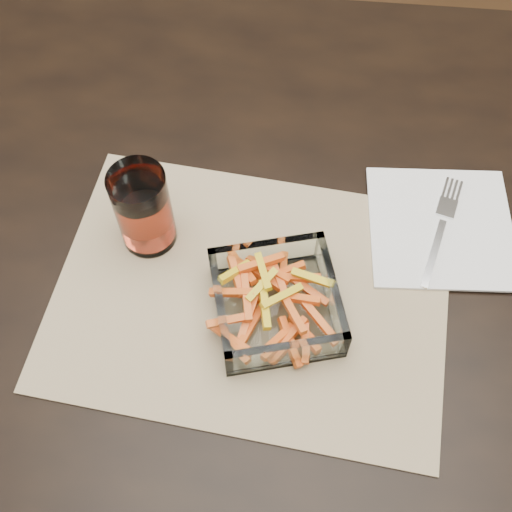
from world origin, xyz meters
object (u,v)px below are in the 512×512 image
object	(u,v)px
tumbler	(144,211)
fork	(441,227)
dining_table	(356,282)
glass_bowl	(276,304)

from	to	relation	value
tumbler	fork	bearing A→B (deg)	7.02
tumbler	dining_table	bearing A→B (deg)	1.97
glass_bowl	fork	xyz separation A→B (m)	(0.19, 0.13, -0.02)
dining_table	tumbler	size ratio (longest dim) A/B	13.95
tumbler	fork	world-z (taller)	tumbler
dining_table	glass_bowl	size ratio (longest dim) A/B	9.79
tumbler	glass_bowl	bearing A→B (deg)	-28.68
dining_table	glass_bowl	bearing A→B (deg)	-136.46
glass_bowl	tumbler	world-z (taller)	tumbler
dining_table	tumbler	bearing A→B (deg)	-178.03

